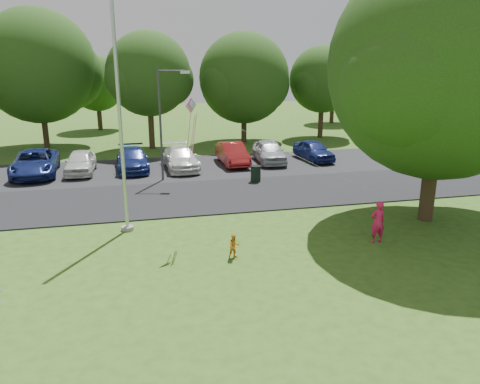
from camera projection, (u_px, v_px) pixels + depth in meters
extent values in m
plane|color=#2E5416|center=(239.00, 275.00, 15.12)|extent=(120.00, 120.00, 0.00)
cube|color=black|center=(199.00, 197.00, 23.53)|extent=(60.00, 6.00, 0.06)
cube|color=black|center=(184.00, 168.00, 29.62)|extent=(42.00, 7.00, 0.06)
cylinder|color=#B7BABF|center=(119.00, 106.00, 17.65)|extent=(0.14, 0.14, 10.00)
cylinder|color=gray|center=(128.00, 228.00, 19.01)|extent=(0.50, 0.50, 0.16)
cylinder|color=#3F3F44|center=(161.00, 126.00, 25.79)|extent=(0.12, 0.12, 6.24)
cylinder|color=#3F3F44|center=(171.00, 71.00, 24.95)|extent=(1.43, 0.46, 0.09)
cube|color=silver|center=(185.00, 72.00, 24.95)|extent=(0.51, 0.34, 0.15)
cylinder|color=black|center=(256.00, 175.00, 26.23)|extent=(0.56, 0.56, 0.89)
cylinder|color=black|center=(256.00, 166.00, 26.10)|extent=(0.60, 0.60, 0.05)
cylinder|color=#332316|center=(429.00, 183.00, 19.81)|extent=(0.62, 0.62, 3.27)
sphere|color=#19370F|center=(443.00, 66.00, 18.48)|extent=(9.08, 9.08, 9.08)
sphere|color=#19370F|center=(469.00, 82.00, 19.97)|extent=(5.90, 5.90, 5.90)
sphere|color=#19370F|center=(417.00, 79.00, 17.15)|extent=(5.45, 5.45, 5.45)
sphere|color=#19370F|center=(403.00, 83.00, 17.20)|extent=(4.72, 4.72, 4.72)
cylinder|color=#332316|center=(45.00, 127.00, 36.19)|extent=(0.44, 0.44, 3.19)
sphere|color=#19370F|center=(38.00, 66.00, 34.93)|extent=(8.50, 8.50, 8.50)
sphere|color=#19370F|center=(67.00, 74.00, 36.32)|extent=(5.53, 5.53, 5.53)
sphere|color=#19370F|center=(11.00, 72.00, 33.68)|extent=(5.10, 5.10, 5.10)
cylinder|color=#332316|center=(151.00, 126.00, 35.74)|extent=(0.44, 0.44, 3.43)
sphere|color=#19370F|center=(149.00, 74.00, 34.66)|extent=(6.27, 6.27, 6.27)
sphere|color=#19370F|center=(167.00, 80.00, 35.68)|extent=(4.07, 4.07, 4.07)
sphere|color=#19370F|center=(132.00, 79.00, 33.74)|extent=(3.76, 3.76, 3.76)
cylinder|color=#332316|center=(244.00, 126.00, 38.69)|extent=(0.44, 0.44, 2.66)
sphere|color=#19370F|center=(244.00, 78.00, 37.62)|extent=(7.27, 7.27, 7.27)
sphere|color=#19370F|center=(261.00, 84.00, 38.81)|extent=(4.72, 4.72, 4.72)
sphere|color=#19370F|center=(229.00, 83.00, 36.56)|extent=(4.36, 4.36, 4.36)
cylinder|color=#332316|center=(321.00, 120.00, 40.87)|extent=(0.44, 0.44, 3.02)
sphere|color=#19370F|center=(323.00, 79.00, 39.91)|extent=(5.67, 5.67, 5.67)
sphere|color=#19370F|center=(333.00, 84.00, 40.84)|extent=(3.68, 3.68, 3.68)
sphere|color=#19370F|center=(313.00, 83.00, 39.08)|extent=(3.40, 3.40, 3.40)
cylinder|color=#332316|center=(428.00, 119.00, 40.27)|extent=(0.44, 0.44, 3.42)
sphere|color=#19370F|center=(435.00, 61.00, 38.96)|extent=(8.77, 8.77, 8.77)
sphere|color=#19370F|center=(448.00, 69.00, 40.39)|extent=(5.70, 5.70, 5.70)
sphere|color=#19370F|center=(423.00, 67.00, 37.67)|extent=(5.26, 5.26, 5.26)
cylinder|color=#332316|center=(100.00, 116.00, 45.27)|extent=(0.44, 0.44, 2.60)
sphere|color=#19370F|center=(97.00, 83.00, 44.41)|extent=(5.20, 5.20, 5.20)
sphere|color=#19370F|center=(110.00, 87.00, 45.26)|extent=(3.38, 3.38, 3.38)
sphere|color=#19370F|center=(85.00, 87.00, 43.64)|extent=(3.12, 3.12, 3.12)
cylinder|color=#332316|center=(332.00, 111.00, 50.06)|extent=(0.44, 0.44, 2.60)
sphere|color=#19370F|center=(334.00, 81.00, 49.20)|extent=(5.20, 5.20, 5.20)
sphere|color=#19370F|center=(341.00, 84.00, 50.05)|extent=(3.38, 3.38, 3.38)
sphere|color=#19370F|center=(327.00, 84.00, 48.43)|extent=(3.12, 3.12, 3.12)
imported|color=navy|center=(35.00, 163.00, 27.54)|extent=(2.74, 5.42, 1.47)
imported|color=silver|center=(81.00, 162.00, 28.01)|extent=(1.75, 4.05, 1.36)
imported|color=navy|center=(132.00, 159.00, 28.84)|extent=(2.01, 4.66, 1.34)
imported|color=silver|center=(181.00, 158.00, 29.15)|extent=(2.12, 4.79, 1.37)
imported|color=maroon|center=(233.00, 154.00, 30.38)|extent=(1.57, 4.25, 1.39)
imported|color=#B2B7BF|center=(269.00, 152.00, 30.94)|extent=(2.02, 4.38, 1.45)
imported|color=navy|center=(314.00, 150.00, 31.63)|extent=(1.98, 4.07, 1.34)
imported|color=#DB1D50|center=(378.00, 222.00, 17.56)|extent=(0.61, 0.41, 1.62)
imported|color=orange|center=(234.00, 246.00, 16.26)|extent=(0.49, 0.41, 0.88)
cube|color=pink|center=(191.00, 105.00, 16.72)|extent=(0.45, 0.38, 0.56)
cube|color=#8CC6E5|center=(192.00, 105.00, 16.70)|extent=(0.22, 0.19, 0.27)
cylinder|color=white|center=(287.00, 151.00, 17.00)|extent=(6.69, 1.94, 3.29)
cylinder|color=pink|center=(189.00, 133.00, 16.97)|extent=(0.19, 0.24, 1.48)
cylinder|color=pink|center=(194.00, 136.00, 17.09)|extent=(0.21, 0.39, 1.69)
cylinder|color=pink|center=(192.00, 140.00, 16.98)|extent=(0.23, 0.57, 1.89)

